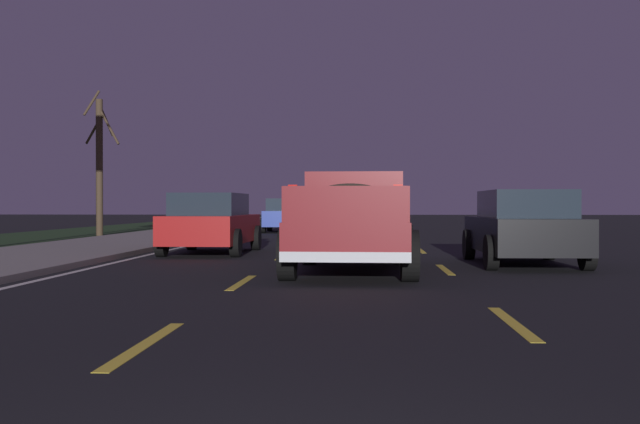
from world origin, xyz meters
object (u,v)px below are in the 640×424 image
at_px(sedan_red, 211,223).
at_px(bare_tree_far, 100,162).
at_px(sedan_black, 523,227).
at_px(pickup_truck, 353,219).
at_px(sedan_blue, 286,215).

bearing_deg(sedan_red, bare_tree_far, 31.06).
bearing_deg(sedan_black, pickup_truck, 117.77).
distance_m(pickup_truck, bare_tree_far, 19.72).
xyz_separation_m(pickup_truck, sedan_red, (5.31, 3.71, -0.20)).
xyz_separation_m(pickup_truck, bare_tree_far, (16.57, 10.49, 2.01)).
height_order(sedan_red, sedan_black, same).
relative_size(pickup_truck, sedan_blue, 1.24).
height_order(sedan_red, sedan_blue, same).
relative_size(sedan_blue, bare_tree_far, 0.75).
distance_m(pickup_truck, sedan_blue, 21.68).
relative_size(pickup_truck, sedan_red, 1.24).
distance_m(sedan_blue, sedan_black, 20.75).
height_order(pickup_truck, sedan_black, pickup_truck).
relative_size(sedan_red, bare_tree_far, 0.75).
height_order(sedan_red, bare_tree_far, bare_tree_far).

